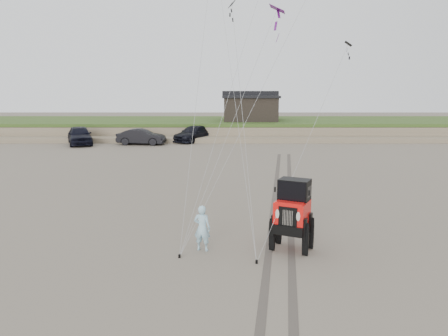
{
  "coord_description": "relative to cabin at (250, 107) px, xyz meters",
  "views": [
    {
      "loc": [
        -0.94,
        -13.52,
        5.75
      ],
      "look_at": [
        -0.96,
        3.0,
        2.6
      ],
      "focal_mm": 35.0,
      "sensor_mm": 36.0,
      "label": 1
    }
  ],
  "objects": [
    {
      "name": "ground",
      "position": [
        -2.0,
        -37.0,
        -3.24
      ],
      "size": [
        160.0,
        160.0,
        0.0
      ],
      "primitive_type": "plane",
      "color": "#6B6054",
      "rests_on": "ground"
    },
    {
      "name": "tire_tracks",
      "position": [
        0.0,
        -29.0,
        -3.23
      ],
      "size": [
        5.22,
        29.74,
        0.01
      ],
      "color": "#4C443D",
      "rests_on": "ground"
    },
    {
      "name": "jeep",
      "position": [
        -0.57,
        -35.85,
        -2.23
      ],
      "size": [
        4.42,
        5.9,
        2.02
      ],
      "primitive_type": null,
      "rotation": [
        0.0,
        0.0,
        -0.44
      ],
      "color": "red",
      "rests_on": "ground"
    },
    {
      "name": "cabin",
      "position": [
        0.0,
        0.0,
        0.0
      ],
      "size": [
        6.4,
        5.4,
        3.35
      ],
      "color": "black",
      "rests_on": "dune_ridge"
    },
    {
      "name": "truck_c",
      "position": [
        -6.13,
        -5.57,
        -2.45
      ],
      "size": [
        4.58,
        5.8,
        1.57
      ],
      "primitive_type": "imported",
      "rotation": [
        0.0,
        0.0,
        -0.51
      ],
      "color": "black",
      "rests_on": "ground"
    },
    {
      "name": "man",
      "position": [
        -3.72,
        -35.91,
        -2.42
      ],
      "size": [
        0.68,
        0.54,
        1.64
      ],
      "primitive_type": "imported",
      "rotation": [
        0.0,
        0.0,
        2.88
      ],
      "color": "#8CC4D9",
      "rests_on": "ground"
    },
    {
      "name": "stake_aux",
      "position": [
        -1.89,
        -37.08,
        -3.18
      ],
      "size": [
        0.08,
        0.08,
        0.12
      ],
      "primitive_type": "cylinder",
      "color": "black",
      "rests_on": "ground"
    },
    {
      "name": "dune_ridge",
      "position": [
        -2.0,
        0.5,
        -2.42
      ],
      "size": [
        160.0,
        14.25,
        1.73
      ],
      "color": "#7A6B54",
      "rests_on": "ground"
    },
    {
      "name": "truck_a",
      "position": [
        -17.14,
        -7.99,
        -2.33
      ],
      "size": [
        3.97,
        5.73,
        1.81
      ],
      "primitive_type": "imported",
      "rotation": [
        0.0,
        0.0,
        0.38
      ],
      "color": "black",
      "rests_on": "ground"
    },
    {
      "name": "stake_main",
      "position": [
        -4.46,
        -36.6,
        -3.18
      ],
      "size": [
        0.08,
        0.08,
        0.12
      ],
      "primitive_type": "cylinder",
      "color": "black",
      "rests_on": "ground"
    },
    {
      "name": "truck_b",
      "position": [
        -11.07,
        -8.13,
        -2.47
      ],
      "size": [
        4.82,
        2.11,
        1.54
      ],
      "primitive_type": "imported",
      "rotation": [
        0.0,
        0.0,
        1.47
      ],
      "color": "black",
      "rests_on": "ground"
    }
  ]
}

